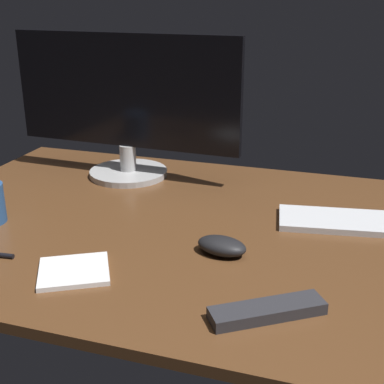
% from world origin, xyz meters
% --- Properties ---
extents(desk, '(1.40, 0.84, 0.02)m').
position_xyz_m(desk, '(0.00, 0.00, 0.01)').
color(desk, brown).
rests_on(desk, ground).
extents(monitor, '(0.61, 0.21, 0.37)m').
position_xyz_m(monitor, '(-0.32, 0.25, 0.21)').
color(monitor, '#BABABA').
rests_on(monitor, desk).
extents(keyboard, '(0.42, 0.18, 0.01)m').
position_xyz_m(keyboard, '(0.31, 0.11, 0.03)').
color(keyboard, silver).
rests_on(keyboard, desk).
extents(computer_mouse, '(0.10, 0.07, 0.03)m').
position_xyz_m(computer_mouse, '(0.03, -0.11, 0.04)').
color(computer_mouse, black).
rests_on(computer_mouse, desk).
extents(tv_remote, '(0.17, 0.14, 0.02)m').
position_xyz_m(tv_remote, '(0.15, -0.28, 0.03)').
color(tv_remote, '#2D2D33').
rests_on(tv_remote, desk).
extents(notepad, '(0.16, 0.15, 0.01)m').
position_xyz_m(notepad, '(-0.20, -0.26, 0.02)').
color(notepad, white).
rests_on(notepad, desk).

